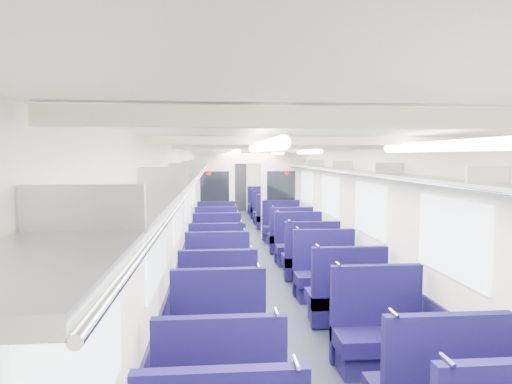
{
  "coord_description": "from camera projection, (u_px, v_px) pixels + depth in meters",
  "views": [
    {
      "loc": [
        -0.85,
        -9.31,
        2.2
      ],
      "look_at": [
        0.16,
        2.1,
        1.29
      ],
      "focal_mm": 32.01,
      "sensor_mm": 36.0,
      "label": 1
    }
  ],
  "objects": [
    {
      "name": "end_door",
      "position": [
        237.0,
        186.0,
        18.29
      ],
      "size": [
        0.75,
        0.06,
        2.0
      ],
      "primitive_type": "cube",
      "color": "black",
      "rests_on": "floor"
    },
    {
      "name": "seat_8",
      "position": [
        218.0,
        304.0,
        5.75
      ],
      "size": [
        0.97,
        0.54,
        1.09
      ],
      "color": "#130E47",
      "rests_on": "floor"
    },
    {
      "name": "floor",
      "position": [
        257.0,
        262.0,
        9.5
      ],
      "size": [
        2.8,
        18.0,
        0.01
      ],
      "primitive_type": "cube",
      "color": "black",
      "rests_on": "ground"
    },
    {
      "name": "seat_23",
      "position": [
        268.0,
        214.0,
        14.71
      ],
      "size": [
        0.97,
        0.54,
        1.09
      ],
      "color": "#130E47",
      "rests_on": "floor"
    },
    {
      "name": "wall_right",
      "position": [
        324.0,
        205.0,
        9.53
      ],
      "size": [
        0.02,
        18.0,
        2.35
      ],
      "primitive_type": "cube",
      "color": "silver",
      "rests_on": "floor"
    },
    {
      "name": "seat_6",
      "position": [
        219.0,
        343.0,
        4.56
      ],
      "size": [
        0.97,
        0.54,
        1.09
      ],
      "color": "#130E47",
      "rests_on": "floor"
    },
    {
      "name": "seat_27",
      "position": [
        261.0,
        206.0,
        17.1
      ],
      "size": [
        0.97,
        0.54,
        1.09
      ],
      "color": "#130E47",
      "rests_on": "floor"
    },
    {
      "name": "ceiling_fittings",
      "position": [
        258.0,
        151.0,
        9.05
      ],
      "size": [
        2.7,
        16.06,
        0.11
      ],
      "color": "silver",
      "rests_on": "ceiling"
    },
    {
      "name": "luggage_rack_left",
      "position": [
        198.0,
        167.0,
        9.23
      ],
      "size": [
        0.36,
        17.4,
        0.18
      ],
      "color": "#B2B5BA",
      "rests_on": "wall_left"
    },
    {
      "name": "seat_15",
      "position": [
        299.0,
        248.0,
        9.25
      ],
      "size": [
        0.97,
        0.54,
        1.09
      ],
      "color": "#130E47",
      "rests_on": "floor"
    },
    {
      "name": "dado_left",
      "position": [
        190.0,
        246.0,
        9.35
      ],
      "size": [
        0.03,
        17.9,
        0.7
      ],
      "primitive_type": "cube",
      "color": "#15113B",
      "rests_on": "floor"
    },
    {
      "name": "windows",
      "position": [
        259.0,
        196.0,
        8.93
      ],
      "size": [
        2.78,
        15.6,
        0.75
      ],
      "color": "white",
      "rests_on": "wall_left"
    },
    {
      "name": "seat_13",
      "position": [
        311.0,
        261.0,
        8.14
      ],
      "size": [
        0.97,
        0.54,
        1.09
      ],
      "color": "#130E47",
      "rests_on": "floor"
    },
    {
      "name": "seat_17",
      "position": [
        290.0,
        238.0,
        10.36
      ],
      "size": [
        0.97,
        0.54,
        1.09
      ],
      "color": "#130E47",
      "rests_on": "floor"
    },
    {
      "name": "seat_25",
      "position": [
        264.0,
        209.0,
        15.97
      ],
      "size": [
        0.97,
        0.54,
        1.09
      ],
      "color": "#130E47",
      "rests_on": "floor"
    },
    {
      "name": "seat_16",
      "position": [
        217.0,
        238.0,
        10.43
      ],
      "size": [
        0.97,
        0.54,
        1.09
      ],
      "color": "#130E47",
      "rests_on": "floor"
    },
    {
      "name": "seat_9",
      "position": [
        346.0,
        299.0,
        5.93
      ],
      "size": [
        0.97,
        0.54,
        1.09
      ],
      "color": "#130E47",
      "rests_on": "floor"
    },
    {
      "name": "seat_11",
      "position": [
        325.0,
        277.0,
        7.04
      ],
      "size": [
        0.97,
        0.54,
        1.09
      ],
      "color": "#130E47",
      "rests_on": "floor"
    },
    {
      "name": "wall_left",
      "position": [
        189.0,
        206.0,
        9.28
      ],
      "size": [
        0.02,
        18.0,
        2.35
      ],
      "primitive_type": "cube",
      "color": "silver",
      "rests_on": "floor"
    },
    {
      "name": "dado_right",
      "position": [
        323.0,
        244.0,
        9.59
      ],
      "size": [
        0.03,
        17.9,
        0.7
      ],
      "primitive_type": "cube",
      "color": "#15113B",
      "rests_on": "floor"
    },
    {
      "name": "seat_22",
      "position": [
        217.0,
        214.0,
        14.64
      ],
      "size": [
        0.97,
        0.54,
        1.09
      ],
      "color": "#130E47",
      "rests_on": "floor"
    },
    {
      "name": "seat_20",
      "position": [
        217.0,
        219.0,
        13.53
      ],
      "size": [
        0.97,
        0.54,
        1.09
      ],
      "color": "#130E47",
      "rests_on": "floor"
    },
    {
      "name": "seat_26",
      "position": [
        216.0,
        206.0,
        16.91
      ],
      "size": [
        0.97,
        0.54,
        1.09
      ],
      "color": "#130E47",
      "rests_on": "floor"
    },
    {
      "name": "seat_14",
      "position": [
        217.0,
        250.0,
        9.07
      ],
      "size": [
        0.97,
        0.54,
        1.09
      ],
      "color": "#130E47",
      "rests_on": "floor"
    },
    {
      "name": "seat_12",
      "position": [
        217.0,
        263.0,
        7.94
      ],
      "size": [
        0.97,
        0.54,
        1.09
      ],
      "color": "#130E47",
      "rests_on": "floor"
    },
    {
      "name": "wall_far",
      "position": [
        237.0,
        181.0,
        18.34
      ],
      "size": [
        2.8,
        0.02,
        2.35
      ],
      "primitive_type": "cube",
      "color": "silver",
      "rests_on": "floor"
    },
    {
      "name": "seat_24",
      "position": [
        216.0,
        210.0,
        15.7
      ],
      "size": [
        0.97,
        0.54,
        1.09
      ],
      "color": "#130E47",
      "rests_on": "floor"
    },
    {
      "name": "bulkhead",
      "position": [
        248.0,
        193.0,
        12.05
      ],
      "size": [
        2.8,
        0.1,
        2.35
      ],
      "color": "silver",
      "rests_on": "floor"
    },
    {
      "name": "seat_7",
      "position": [
        380.0,
        337.0,
        4.71
      ],
      "size": [
        0.97,
        0.54,
        1.09
      ],
      "color": "#130E47",
      "rests_on": "floor"
    },
    {
      "name": "ceiling",
      "position": [
        257.0,
        148.0,
        9.31
      ],
      "size": [
        2.8,
        18.0,
        0.01
      ],
      "primitive_type": "cube",
      "color": "white",
      "rests_on": "wall_left"
    },
    {
      "name": "seat_19",
      "position": [
        282.0,
        229.0,
        11.7
      ],
      "size": [
        0.97,
        0.54,
        1.09
      ],
      "color": "#130E47",
      "rests_on": "floor"
    },
    {
      "name": "seat_10",
      "position": [
        218.0,
        281.0,
        6.81
      ],
      "size": [
        0.97,
        0.54,
        1.09
      ],
      "color": "#130E47",
      "rests_on": "floor"
    },
    {
      "name": "luggage_rack_right",
      "position": [
        315.0,
        167.0,
        9.45
      ],
      "size": [
        0.36,
        17.4,
        0.18
      ],
      "color": "#B2B5BA",
      "rests_on": "wall_right"
    },
    {
      "name": "seat_18",
      "position": [
        217.0,
        231.0,
        11.39
      ],
      "size": [
        0.97,
        0.54,
        1.09
      ],
      "color": "#130E47",
      "rests_on": "floor"
    },
    {
      "name": "seat_21",
      "position": [
        272.0,
        218.0,
        13.65
      ],
      "size": [
        0.97,
        0.54,
        1.09
      ],
      "color": "#130E47",
      "rests_on": "floor"
    }
  ]
}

